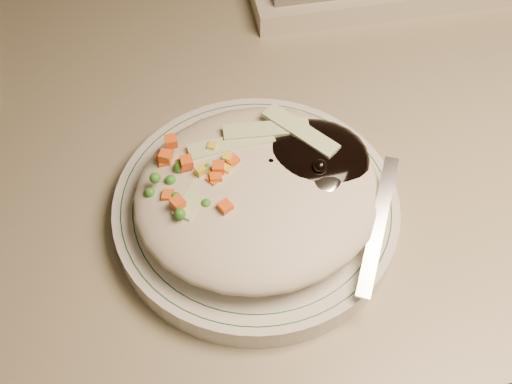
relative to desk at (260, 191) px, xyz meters
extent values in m
cube|color=gray|center=(0.00, 0.00, 0.18)|extent=(1.40, 0.70, 0.04)
cylinder|color=silver|center=(-0.05, -0.17, 0.21)|extent=(0.23, 0.23, 0.02)
torus|color=#144723|center=(-0.05, -0.17, 0.22)|extent=(0.22, 0.22, 0.00)
torus|color=#144723|center=(-0.05, -0.17, 0.22)|extent=(0.20, 0.20, 0.00)
ellipsoid|color=beige|center=(-0.05, -0.17, 0.24)|extent=(0.19, 0.18, 0.04)
ellipsoid|color=black|center=(-0.01, -0.16, 0.25)|extent=(0.10, 0.09, 0.03)
ellipsoid|color=orange|center=(-0.10, -0.15, 0.24)|extent=(0.08, 0.08, 0.02)
sphere|color=black|center=(-0.04, -0.16, 0.25)|extent=(0.01, 0.01, 0.01)
sphere|color=black|center=(-0.01, -0.15, 0.25)|extent=(0.01, 0.01, 0.01)
sphere|color=black|center=(0.01, -0.16, 0.26)|extent=(0.01, 0.01, 0.01)
sphere|color=black|center=(0.01, -0.15, 0.25)|extent=(0.01, 0.01, 0.01)
sphere|color=black|center=(0.00, -0.17, 0.26)|extent=(0.01, 0.01, 0.01)
sphere|color=black|center=(-0.01, -0.16, 0.25)|extent=(0.01, 0.01, 0.01)
sphere|color=black|center=(0.00, -0.15, 0.25)|extent=(0.01, 0.01, 0.01)
cube|color=orange|center=(-0.10, -0.14, 0.26)|extent=(0.01, 0.01, 0.01)
cube|color=orange|center=(-0.09, -0.17, 0.25)|extent=(0.01, 0.01, 0.01)
cube|color=orange|center=(-0.11, -0.13, 0.26)|extent=(0.01, 0.01, 0.01)
cube|color=orange|center=(-0.08, -0.16, 0.26)|extent=(0.01, 0.01, 0.01)
cube|color=orange|center=(-0.08, -0.16, 0.26)|extent=(0.01, 0.01, 0.01)
cube|color=orange|center=(-0.12, -0.13, 0.25)|extent=(0.01, 0.01, 0.01)
cube|color=orange|center=(-0.10, -0.14, 0.26)|extent=(0.01, 0.01, 0.01)
cube|color=orange|center=(-0.08, -0.16, 0.26)|extent=(0.01, 0.01, 0.01)
cube|color=orange|center=(-0.07, -0.15, 0.26)|extent=(0.01, 0.01, 0.01)
cube|color=orange|center=(-0.11, -0.12, 0.26)|extent=(0.01, 0.01, 0.01)
cube|color=orange|center=(-0.12, -0.18, 0.26)|extent=(0.01, 0.01, 0.01)
cube|color=orange|center=(-0.08, -0.19, 0.26)|extent=(0.01, 0.01, 0.01)
cube|color=orange|center=(-0.12, -0.16, 0.25)|extent=(0.01, 0.01, 0.01)
cube|color=orange|center=(-0.12, -0.13, 0.25)|extent=(0.01, 0.01, 0.01)
sphere|color=#388C28|center=(-0.08, -0.15, 0.25)|extent=(0.01, 0.01, 0.01)
sphere|color=#388C28|center=(-0.12, -0.19, 0.26)|extent=(0.01, 0.01, 0.01)
sphere|color=#388C28|center=(-0.12, -0.15, 0.26)|extent=(0.01, 0.01, 0.01)
sphere|color=#388C28|center=(-0.13, -0.15, 0.26)|extent=(0.01, 0.01, 0.01)
sphere|color=#388C28|center=(-0.09, -0.15, 0.25)|extent=(0.01, 0.01, 0.01)
sphere|color=#388C28|center=(-0.08, -0.18, 0.25)|extent=(0.01, 0.01, 0.01)
sphere|color=#388C28|center=(-0.10, -0.16, 0.25)|extent=(0.01, 0.01, 0.01)
sphere|color=#388C28|center=(-0.10, -0.17, 0.25)|extent=(0.01, 0.01, 0.01)
sphere|color=#388C28|center=(-0.13, -0.16, 0.25)|extent=(0.01, 0.01, 0.01)
sphere|color=#388C28|center=(-0.10, -0.14, 0.26)|extent=(0.01, 0.01, 0.01)
sphere|color=#388C28|center=(-0.11, -0.14, 0.26)|extent=(0.01, 0.01, 0.01)
sphere|color=#388C28|center=(-0.11, -0.17, 0.25)|extent=(0.01, 0.01, 0.01)
sphere|color=#388C28|center=(-0.09, -0.18, 0.26)|extent=(0.01, 0.01, 0.01)
sphere|color=#388C28|center=(-0.06, -0.13, 0.25)|extent=(0.01, 0.01, 0.01)
cube|color=yellow|center=(-0.09, -0.15, 0.25)|extent=(0.01, 0.01, 0.01)
cube|color=yellow|center=(-0.07, -0.16, 0.26)|extent=(0.01, 0.01, 0.01)
cube|color=yellow|center=(-0.10, -0.14, 0.25)|extent=(0.01, 0.01, 0.01)
cube|color=yellow|center=(-0.09, -0.15, 0.26)|extent=(0.01, 0.01, 0.01)
cube|color=yellow|center=(-0.10, -0.16, 0.25)|extent=(0.01, 0.01, 0.01)
cube|color=yellow|center=(-0.07, -0.15, 0.26)|extent=(0.01, 0.01, 0.01)
cube|color=yellow|center=(-0.08, -0.13, 0.26)|extent=(0.01, 0.01, 0.01)
cube|color=yellow|center=(-0.09, -0.16, 0.25)|extent=(0.01, 0.01, 0.01)
cube|color=#B2D18C|center=(-0.06, -0.13, 0.26)|extent=(0.07, 0.02, 0.00)
cube|color=#B2D18C|center=(-0.03, -0.13, 0.26)|extent=(0.07, 0.03, 0.00)
cube|color=#B2D18C|center=(-0.09, -0.16, 0.26)|extent=(0.06, 0.06, 0.00)
cube|color=#B2D18C|center=(-0.01, -0.14, 0.26)|extent=(0.05, 0.07, 0.00)
ellipsoid|color=silver|center=(0.00, -0.18, 0.25)|extent=(0.05, 0.06, 0.01)
cube|color=silver|center=(0.03, -0.22, 0.24)|extent=(0.07, 0.10, 0.03)
camera|label=1|loc=(-0.14, -0.48, 0.68)|focal=50.00mm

